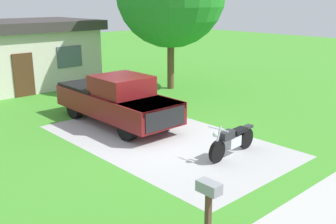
# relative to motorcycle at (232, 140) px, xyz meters

# --- Properties ---
(ground_plane) EXTENTS (80.00, 80.00, 0.00)m
(ground_plane) POSITION_rel_motorcycle_xyz_m (-0.65, 2.38, -0.47)
(ground_plane) COLOR #41902B
(driveway_pad) EXTENTS (4.87, 8.45, 0.01)m
(driveway_pad) POSITION_rel_motorcycle_xyz_m (-0.65, 2.38, -0.47)
(driveway_pad) COLOR #ABABAB
(driveway_pad) RESTS_ON ground
(motorcycle) EXTENTS (2.21, 0.70, 1.09)m
(motorcycle) POSITION_rel_motorcycle_xyz_m (0.00, 0.00, 0.00)
(motorcycle) COLOR black
(motorcycle) RESTS_ON ground
(pickup_truck) EXTENTS (2.03, 5.64, 1.90)m
(pickup_truck) POSITION_rel_motorcycle_xyz_m (-0.71, 5.05, 0.48)
(pickup_truck) COLOR black
(pickup_truck) RESTS_ON ground
(mailbox) EXTENTS (0.26, 0.48, 1.26)m
(mailbox) POSITION_rel_motorcycle_xyz_m (-3.86, -2.48, 0.51)
(mailbox) COLOR #4C3823
(mailbox) RESTS_ON ground
(neighbor_house) EXTENTS (9.60, 5.60, 3.50)m
(neighbor_house) POSITION_rel_motorcycle_xyz_m (-1.42, 14.17, 1.32)
(neighbor_house) COLOR beige
(neighbor_house) RESTS_ON ground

